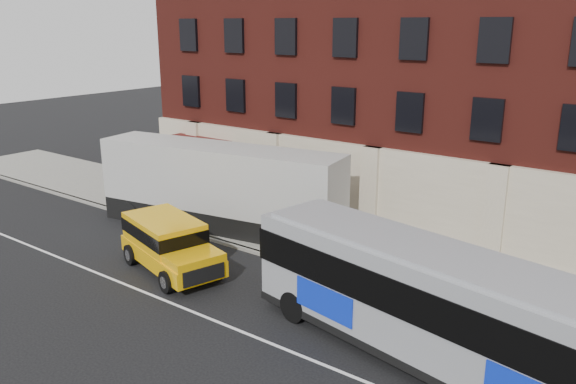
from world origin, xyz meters
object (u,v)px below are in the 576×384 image
Objects in this scene: city_bus at (446,307)px; yellow_suv at (168,241)px; sign_pole at (164,198)px; shipping_container at (219,189)px.

city_bus is 2.35× the size of yellow_suv.
sign_pole is 2.94m from shipping_container.
city_bus is at bearing -12.92° from sign_pole.
yellow_suv is 5.17m from shipping_container.
shipping_container is at bearing 26.03° from sign_pole.
sign_pole reaches higher than yellow_suv.
yellow_suv is (-11.91, 0.15, -0.77)m from city_bus.
yellow_suv is 0.45× the size of shipping_container.
sign_pole is 0.20× the size of shipping_container.
sign_pole is at bearing 167.08° from city_bus.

